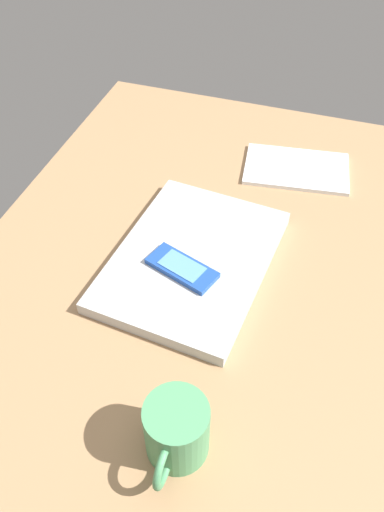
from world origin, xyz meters
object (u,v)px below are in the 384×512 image
cell_phone_on_laptop (182,268)px  notepad (296,169)px  coffee_mug (176,431)px  laptop_closed (192,260)px

cell_phone_on_laptop → notepad: bearing=160.1°
cell_phone_on_laptop → coffee_mug: coffee_mug is taller
laptop_closed → coffee_mug: bearing=20.1°
laptop_closed → cell_phone_on_laptop: (3.51, -0.49, 1.59)cm
notepad → coffee_mug: 60.01cm
notepad → coffee_mug: size_ratio=1.81×
laptop_closed → notepad: laptop_closed is taller
cell_phone_on_laptop → notepad: size_ratio=0.61×
laptop_closed → cell_phone_on_laptop: bearing=-2.4°
cell_phone_on_laptop → coffee_mug: 27.40cm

